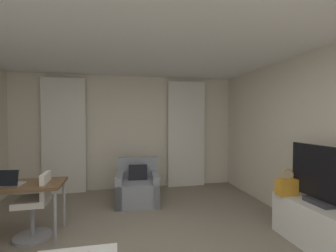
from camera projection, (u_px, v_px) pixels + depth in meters
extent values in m
cube|color=beige|center=(128.00, 132.00, 5.55)|extent=(5.12, 0.06, 2.60)
cube|color=beige|center=(334.00, 143.00, 3.12)|extent=(0.06, 6.12, 2.60)
cube|color=white|center=(140.00, 24.00, 2.55)|extent=(5.12, 6.12, 0.06)
cube|color=silver|center=(64.00, 136.00, 5.14)|extent=(0.90, 0.06, 2.50)
cube|color=silver|center=(186.00, 134.00, 5.71)|extent=(0.90, 0.06, 2.50)
cube|color=gray|center=(138.00, 192.00, 4.57)|extent=(0.86, 0.85, 0.43)
cube|color=gray|center=(138.00, 167.00, 4.88)|extent=(0.80, 0.21, 0.40)
cube|color=gray|center=(155.00, 188.00, 4.61)|extent=(0.19, 0.79, 0.57)
cube|color=gray|center=(120.00, 189.00, 4.53)|extent=(0.19, 0.79, 0.57)
cube|color=black|center=(138.00, 174.00, 4.68)|extent=(0.38, 0.24, 0.37)
cube|color=brown|center=(3.00, 186.00, 3.15)|extent=(1.50, 0.61, 0.04)
cylinder|color=#99999E|center=(64.00, 203.00, 3.55)|extent=(0.04, 0.04, 0.71)
cylinder|color=#99999E|center=(55.00, 217.00, 3.05)|extent=(0.04, 0.04, 0.71)
cylinder|color=gray|center=(32.00, 221.00, 3.22)|extent=(0.06, 0.06, 0.46)
cylinder|color=gray|center=(33.00, 237.00, 3.23)|extent=(0.48, 0.48, 0.04)
cube|color=silver|center=(32.00, 202.00, 3.21)|extent=(0.41, 0.41, 0.08)
cube|color=silver|center=(46.00, 185.00, 3.24)|extent=(0.07, 0.36, 0.34)
cube|color=#ADADB2|center=(10.00, 184.00, 3.13)|extent=(0.34, 0.26, 0.02)
cube|color=black|center=(5.00, 178.00, 3.02)|extent=(0.32, 0.09, 0.20)
cube|color=white|center=(321.00, 227.00, 2.95)|extent=(0.50, 1.20, 0.55)
cube|color=#333338|center=(320.00, 202.00, 2.96)|extent=(0.20, 0.36, 0.06)
cube|color=black|center=(320.00, 173.00, 2.95)|extent=(0.04, 0.91, 0.67)
cube|color=orange|center=(287.00, 187.00, 3.32)|extent=(0.30, 0.14, 0.22)
torus|color=orange|center=(287.00, 176.00, 3.31)|extent=(0.20, 0.02, 0.20)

